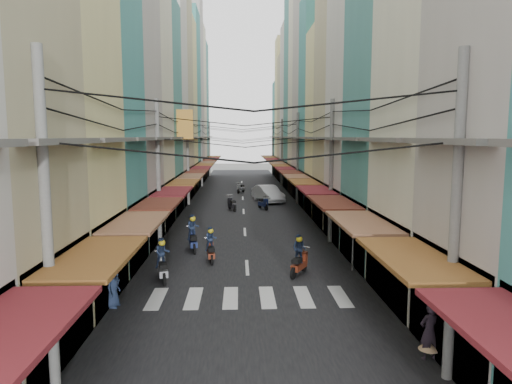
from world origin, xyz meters
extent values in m
plane|color=#64635F|center=(0.00, 0.00, 0.00)|extent=(160.00, 160.00, 0.00)
cube|color=black|center=(0.00, 20.00, 0.01)|extent=(10.00, 80.00, 0.02)
cube|color=slate|center=(-6.50, 20.00, 0.03)|extent=(3.00, 80.00, 0.06)
cube|color=slate|center=(6.50, 20.00, 0.03)|extent=(3.00, 80.00, 0.06)
cube|color=silver|center=(-3.50, -6.00, 0.03)|extent=(0.55, 2.40, 0.01)
cube|color=silver|center=(-2.10, -6.00, 0.03)|extent=(0.55, 2.40, 0.01)
cube|color=silver|center=(-0.70, -6.00, 0.03)|extent=(0.55, 2.40, 0.01)
cube|color=silver|center=(0.70, -6.00, 0.03)|extent=(0.55, 2.40, 0.01)
cube|color=silver|center=(2.10, -6.00, 0.03)|extent=(0.55, 2.40, 0.01)
cube|color=silver|center=(3.50, -6.00, 0.03)|extent=(0.55, 2.40, 0.01)
cube|color=maroon|center=(-4.10, -15.67, 3.00)|extent=(1.80, 4.29, 0.12)
cube|color=black|center=(-5.60, -10.98, 1.60)|extent=(1.20, 4.53, 3.20)
cube|color=brown|center=(-4.10, -10.98, 3.00)|extent=(1.80, 4.34, 0.12)
cube|color=#595651|center=(-4.75, -10.98, 6.00)|extent=(0.50, 4.24, 0.15)
cube|color=beige|center=(-8.00, -6.27, 7.90)|extent=(6.00, 4.70, 15.81)
cube|color=black|center=(-5.60, -6.27, 1.60)|extent=(1.20, 4.52, 3.20)
cube|color=brown|center=(-4.10, -6.27, 3.00)|extent=(1.80, 4.33, 0.12)
cube|color=#595651|center=(-4.75, -6.27, 6.00)|extent=(0.50, 4.23, 0.15)
cube|color=teal|center=(-8.00, -1.76, 9.62)|extent=(6.00, 4.30, 19.25)
cube|color=black|center=(-5.60, -1.76, 1.60)|extent=(1.20, 4.13, 3.20)
cube|color=#60281B|center=(-4.10, -1.76, 3.00)|extent=(1.80, 3.96, 0.12)
cube|color=#595651|center=(-4.75, -1.76, 6.00)|extent=(0.50, 3.87, 0.15)
cube|color=#ABA39C|center=(-8.00, 2.96, 10.47)|extent=(6.00, 5.14, 20.93)
cube|color=black|center=(-5.60, 2.96, 1.60)|extent=(1.20, 4.94, 3.20)
cube|color=maroon|center=(-4.10, 2.96, 3.00)|extent=(1.80, 4.73, 0.12)
cube|color=#595651|center=(-4.75, 2.96, 6.00)|extent=(0.50, 4.63, 0.15)
cube|color=beige|center=(-8.00, 8.00, 8.72)|extent=(6.00, 4.95, 17.43)
cube|color=black|center=(-5.60, 8.00, 1.60)|extent=(1.20, 4.75, 3.20)
cube|color=brown|center=(-4.10, 8.00, 3.00)|extent=(1.80, 4.56, 0.12)
cube|color=#595651|center=(-4.75, 8.00, 6.00)|extent=(0.50, 4.46, 0.15)
cube|color=teal|center=(-8.00, 12.98, 8.16)|extent=(6.00, 4.99, 16.32)
cube|color=black|center=(-5.60, 12.98, 1.60)|extent=(1.20, 4.80, 3.20)
cube|color=brown|center=(-4.10, 12.98, 3.00)|extent=(1.80, 4.60, 0.12)
cube|color=#595651|center=(-4.75, 12.98, 6.00)|extent=(0.50, 4.50, 0.15)
cube|color=beige|center=(-8.00, 17.80, 11.44)|extent=(6.00, 4.65, 22.87)
cube|color=black|center=(-5.60, 17.80, 1.60)|extent=(1.20, 4.46, 3.20)
cube|color=#60281B|center=(-4.10, 17.80, 3.00)|extent=(1.80, 4.27, 0.12)
cube|color=#595651|center=(-4.75, 17.80, 6.00)|extent=(0.50, 4.18, 0.15)
cube|color=tan|center=(-8.00, 22.57, 10.29)|extent=(6.00, 4.89, 20.58)
cube|color=black|center=(-5.60, 22.57, 1.60)|extent=(1.20, 4.70, 3.20)
cube|color=maroon|center=(-4.10, 22.57, 3.00)|extent=(1.80, 4.50, 0.12)
cube|color=#595651|center=(-4.75, 22.57, 6.00)|extent=(0.50, 4.40, 0.15)
cube|color=beige|center=(-8.00, 27.27, 9.22)|extent=(6.00, 4.52, 18.44)
cube|color=black|center=(-5.60, 27.27, 1.60)|extent=(1.20, 4.34, 3.20)
cube|color=brown|center=(-4.10, 27.27, 3.00)|extent=(1.80, 4.16, 0.12)
cube|color=#595651|center=(-4.75, 27.27, 6.00)|extent=(0.50, 4.07, 0.15)
cube|color=teal|center=(-8.00, 32.13, 10.31)|extent=(6.00, 5.20, 20.63)
cube|color=black|center=(-5.60, 32.13, 1.60)|extent=(1.20, 4.99, 3.20)
cube|color=brown|center=(-4.10, 32.13, 3.00)|extent=(1.80, 4.78, 0.12)
cube|color=#595651|center=(-4.75, 32.13, 6.00)|extent=(0.50, 4.68, 0.15)
cube|color=#ABA39C|center=(-8.00, 37.20, 11.85)|extent=(6.00, 4.94, 23.70)
cube|color=black|center=(-5.60, 37.20, 1.60)|extent=(1.20, 4.74, 3.20)
cube|color=#60281B|center=(-4.10, 37.20, 3.00)|extent=(1.80, 4.55, 0.12)
cube|color=#595651|center=(-4.75, 37.20, 6.00)|extent=(0.50, 4.45, 0.15)
cube|color=beige|center=(-8.00, 42.14, 10.56)|extent=(6.00, 4.96, 21.12)
cube|color=black|center=(-5.60, 42.14, 1.60)|extent=(1.20, 4.76, 3.20)
cube|color=maroon|center=(-4.10, 42.14, 3.00)|extent=(1.80, 4.56, 0.12)
cube|color=#595651|center=(-4.75, 42.14, 6.00)|extent=(0.50, 4.46, 0.15)
cube|color=teal|center=(-8.00, 47.14, 9.95)|extent=(6.00, 5.04, 19.90)
cube|color=black|center=(-5.60, 47.14, 1.60)|extent=(1.20, 4.84, 3.20)
cube|color=brown|center=(-4.10, 47.14, 3.00)|extent=(1.80, 4.64, 0.12)
cube|color=#595651|center=(-4.75, 47.14, 6.00)|extent=(0.50, 4.54, 0.15)
cube|color=#5A3D14|center=(-4.40, 12.00, 7.00)|extent=(1.20, 0.40, 2.20)
cube|color=black|center=(5.60, -11.40, 1.60)|extent=(1.20, 4.54, 3.20)
cube|color=brown|center=(4.10, -11.40, 3.00)|extent=(1.80, 4.35, 0.12)
cube|color=#595651|center=(4.75, -11.40, 6.00)|extent=(0.50, 4.25, 0.15)
cube|color=black|center=(5.60, -6.55, 1.60)|extent=(1.20, 4.78, 3.20)
cube|color=brown|center=(4.10, -6.55, 3.00)|extent=(1.80, 4.58, 0.12)
cube|color=#595651|center=(4.75, -6.55, 6.00)|extent=(0.50, 4.48, 0.15)
cube|color=teal|center=(8.00, -1.55, 7.54)|extent=(6.00, 5.03, 15.08)
cube|color=black|center=(5.60, -1.55, 1.60)|extent=(1.20, 4.83, 3.20)
cube|color=#60281B|center=(4.10, -1.55, 3.00)|extent=(1.80, 4.63, 0.12)
cube|color=#595651|center=(4.75, -1.55, 6.00)|extent=(0.50, 4.53, 0.15)
cube|color=beige|center=(8.00, 3.36, 10.83)|extent=(6.00, 4.79, 21.66)
cube|color=black|center=(5.60, 3.36, 1.60)|extent=(1.20, 4.60, 3.20)
cube|color=maroon|center=(4.10, 3.36, 3.00)|extent=(1.80, 4.41, 0.12)
cube|color=#595651|center=(4.75, 3.36, 6.00)|extent=(0.50, 4.31, 0.15)
cube|color=tan|center=(8.00, 8.02, 10.37)|extent=(6.00, 4.52, 20.74)
cube|color=black|center=(5.60, 8.02, 1.60)|extent=(1.20, 4.34, 3.20)
cube|color=brown|center=(4.10, 8.02, 3.00)|extent=(1.80, 4.16, 0.12)
cube|color=#595651|center=(4.75, 8.02, 6.00)|extent=(0.50, 4.07, 0.15)
cube|color=beige|center=(8.00, 12.34, 7.06)|extent=(6.00, 4.12, 14.13)
cube|color=black|center=(5.60, 12.34, 1.60)|extent=(1.20, 3.96, 3.20)
cube|color=brown|center=(4.10, 12.34, 3.00)|extent=(1.80, 3.79, 0.12)
cube|color=#595651|center=(4.75, 12.34, 6.00)|extent=(0.50, 3.71, 0.15)
cube|color=teal|center=(8.00, 16.61, 8.84)|extent=(6.00, 4.40, 17.68)
cube|color=black|center=(5.60, 16.61, 1.60)|extent=(1.20, 4.23, 3.20)
cube|color=#60281B|center=(4.10, 16.61, 3.00)|extent=(1.80, 4.05, 0.12)
cube|color=#595651|center=(4.75, 16.61, 6.00)|extent=(0.50, 3.96, 0.15)
cube|color=#ABA39C|center=(8.00, 21.13, 11.30)|extent=(6.00, 4.64, 22.59)
cube|color=black|center=(5.60, 21.13, 1.60)|extent=(1.20, 4.45, 3.20)
cube|color=maroon|center=(4.10, 21.13, 3.00)|extent=(1.80, 4.26, 0.12)
cube|color=#595651|center=(4.75, 21.13, 6.00)|extent=(0.50, 4.17, 0.15)
cube|color=beige|center=(8.00, 25.45, 10.63)|extent=(6.00, 4.00, 21.25)
cube|color=black|center=(5.60, 25.45, 1.60)|extent=(1.20, 3.84, 3.20)
cube|color=brown|center=(4.10, 25.45, 3.00)|extent=(1.80, 3.68, 0.12)
cube|color=#595651|center=(4.75, 25.45, 6.00)|extent=(0.50, 3.60, 0.15)
cube|color=teal|center=(8.00, 29.95, 11.16)|extent=(6.00, 5.01, 22.33)
cube|color=black|center=(5.60, 29.95, 1.60)|extent=(1.20, 4.81, 3.20)
cube|color=brown|center=(4.10, 29.95, 3.00)|extent=(1.80, 4.61, 0.12)
cube|color=#595651|center=(4.75, 29.95, 6.00)|extent=(0.50, 4.51, 0.15)
cube|color=beige|center=(8.00, 34.96, 9.86)|extent=(6.00, 5.00, 19.71)
cube|color=black|center=(5.60, 34.96, 1.60)|extent=(1.20, 4.80, 3.20)
cube|color=#60281B|center=(4.10, 34.96, 3.00)|extent=(1.80, 4.60, 0.12)
cube|color=#595651|center=(4.75, 34.96, 6.00)|extent=(0.50, 4.50, 0.15)
cube|color=tan|center=(8.00, 39.61, 8.43)|extent=(6.00, 4.32, 16.86)
cube|color=black|center=(5.60, 39.61, 1.60)|extent=(1.20, 4.15, 3.20)
cube|color=maroon|center=(4.10, 39.61, 3.00)|extent=(1.80, 3.97, 0.12)
cube|color=#595651|center=(4.75, 39.61, 6.00)|extent=(0.50, 3.89, 0.15)
cube|color=beige|center=(8.00, 43.94, 9.98)|extent=(6.00, 4.33, 19.96)
cube|color=black|center=(5.60, 43.94, 1.60)|extent=(1.20, 4.16, 3.20)
cube|color=brown|center=(4.10, 43.94, 3.00)|extent=(1.80, 3.99, 0.12)
cube|color=#595651|center=(4.75, 43.94, 6.00)|extent=(0.50, 3.90, 0.15)
cube|color=teal|center=(8.00, 48.54, 7.17)|extent=(6.00, 4.88, 14.34)
cube|color=black|center=(5.60, 48.54, 1.60)|extent=(1.20, 4.68, 3.20)
cube|color=brown|center=(4.10, 48.54, 3.00)|extent=(1.80, 4.49, 0.12)
cube|color=#595651|center=(4.75, 48.54, 6.00)|extent=(0.50, 4.39, 0.15)
cylinder|color=slate|center=(-4.90, -12.00, 4.10)|extent=(0.26, 0.26, 8.20)
cylinder|color=slate|center=(4.90, -12.00, 4.10)|extent=(0.26, 0.26, 8.20)
cylinder|color=slate|center=(-4.90, 3.00, 4.10)|extent=(0.26, 0.26, 8.20)
cylinder|color=slate|center=(4.90, 3.00, 4.10)|extent=(0.26, 0.26, 8.20)
cylinder|color=slate|center=(-4.90, 18.00, 4.10)|extent=(0.26, 0.26, 8.20)
cylinder|color=slate|center=(4.90, 18.00, 4.10)|extent=(0.26, 0.26, 8.20)
cylinder|color=slate|center=(-4.90, 33.00, 4.10)|extent=(0.26, 0.26, 8.20)
cylinder|color=slate|center=(4.90, 33.00, 4.10)|extent=(0.26, 0.26, 8.20)
cylinder|color=slate|center=(-4.90, 48.00, 4.10)|extent=(0.26, 0.26, 8.20)
cylinder|color=slate|center=(4.90, 48.00, 4.10)|extent=(0.26, 0.26, 8.20)
imported|color=silver|center=(2.35, 19.39, 0.00)|extent=(5.89, 3.72, 1.94)
imported|color=black|center=(5.88, 3.00, 0.00)|extent=(1.66, 1.11, 1.07)
cylinder|color=black|center=(-3.62, -3.13, 0.27)|extent=(0.10, 0.53, 0.53)
cylinder|color=black|center=(-3.62, -4.46, 0.27)|extent=(0.10, 0.53, 0.53)
cube|color=#92949A|center=(-3.62, -3.80, 0.43)|extent=(0.35, 1.18, 0.29)
cube|color=black|center=(-3.62, -4.05, 0.74)|extent=(0.33, 0.56, 0.18)
cube|color=#92949A|center=(-3.62, -3.23, 0.67)|extent=(0.31, 0.29, 0.56)
imported|color=#1E2B48|center=(-3.62, -3.80, 0.56)|extent=(0.54, 0.38, 1.36)
sphere|color=gold|center=(-3.62, -3.80, 1.59)|extent=(0.29, 0.29, 0.29)
cylinder|color=black|center=(2.28, -2.56, 0.26)|extent=(0.10, 0.52, 0.52)
cylinder|color=black|center=(2.28, -3.87, 0.26)|extent=(0.10, 0.52, 0.52)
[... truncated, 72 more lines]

